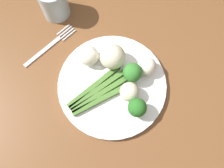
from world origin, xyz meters
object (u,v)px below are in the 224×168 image
Objects in this scene: dining_table at (122,101)px; cauliflower_front_left at (89,56)px; plate at (112,85)px; cauliflower_outer_edge at (113,57)px; cauliflower_near_center at (130,91)px; asparagus_bundle at (99,92)px; cauliflower_mid at (147,66)px; water_glass at (54,1)px; fork at (50,46)px; broccoli_back_right at (137,108)px; broccoli_left at (132,72)px.

dining_table is 0.19m from cauliflower_front_left.
dining_table is at bearing 24.18° from plate.
cauliflower_outer_edge is 1.35× the size of cauliflower_near_center.
asparagus_bundle is 3.31× the size of cauliflower_front_left.
water_glass is at bearing -169.67° from cauliflower_mid.
cauliflower_front_left is (-0.12, -0.01, 0.15)m from dining_table.
cauliflower_mid is 0.28× the size of fork.
cauliflower_near_center is at bearing -3.74° from water_glass.
plate is 2.79× the size of water_glass.
asparagus_bundle is 3.04× the size of broccoli_back_right.
dining_table is 21.23× the size of broccoli_left.
fork is at bearing -171.69° from broccoli_back_right.
dining_table is at bearing -26.20° from asparagus_bundle.
asparagus_bundle reaches higher than fork.
asparagus_bundle is 0.09m from cauliflower_front_left.
asparagus_bundle reaches higher than plate.
broccoli_back_right is at bearing -1.36° from plate.
cauliflower_front_left is (-0.11, -0.05, -0.01)m from broccoli_left.
plate reaches higher than dining_table.
cauliflower_outer_edge is at bearing -147.67° from cauliflower_mid.
cauliflower_near_center is (0.02, -0.07, 0.00)m from cauliflower_mid.
cauliflower_outer_edge is at bearing 41.83° from cauliflower_front_left.
asparagus_bundle is at bearing -134.27° from cauliflower_near_center.
asparagus_bundle is at bearing -99.88° from plate.
cauliflower_front_left reaches higher than cauliflower_near_center.
cauliflower_mid is 0.08m from cauliflower_near_center.
water_glass reaches higher than asparagus_bundle.
cauliflower_outer_edge is (-0.06, -0.01, -0.00)m from broccoli_left.
asparagus_bundle is 0.08m from cauliflower_near_center.
fork is at bearing -150.29° from cauliflower_outer_edge.
cauliflower_mid is 0.47× the size of water_glass.
plate is 0.04m from asparagus_bundle.
asparagus_bundle is 1.70× the size of water_glass.
broccoli_left reaches higher than plate.
dining_table is 7.27× the size of asparagus_bundle.
water_glass is at bearing -177.33° from broccoli_left.
broccoli_left is 0.34× the size of fork.
cauliflower_near_center is at bearing 10.70° from dining_table.
cauliflower_front_left is at bearing 178.15° from broccoli_back_right.
plate is 0.09m from cauliflower_front_left.
cauliflower_near_center is (0.05, 0.05, 0.02)m from asparagus_bundle.
asparagus_bundle is 2.92× the size of broccoli_left.
cauliflower_mid is 0.26m from fork.
cauliflower_front_left reaches higher than fork.
plate is 4.29× the size of cauliflower_outer_edge.
cauliflower_mid is (-0.06, 0.09, -0.01)m from broccoli_back_right.
cauliflower_mid reaches higher than asparagus_bundle.
cauliflower_outer_edge is at bearing 1.68° from water_glass.
fork is (-0.19, -0.04, -0.01)m from plate.
cauliflower_mid is at bearing 32.33° from cauliflower_outer_edge.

